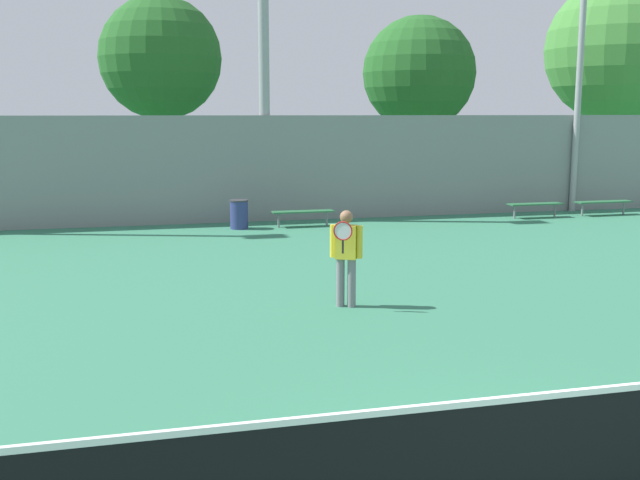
# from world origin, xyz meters

# --- Properties ---
(tennis_net) EXTENTS (11.33, 0.09, 1.09)m
(tennis_net) POSITION_xyz_m (0.00, 0.00, 0.56)
(tennis_net) COLOR #99999E
(tennis_net) RESTS_ON ground_plane
(tennis_player) EXTENTS (0.52, 0.50, 1.61)m
(tennis_player) POSITION_xyz_m (0.28, 6.79, 0.91)
(tennis_player) COLOR slate
(tennis_player) RESTS_ON ground_plane
(bench_courtside_near) EXTENTS (1.75, 0.40, 0.44)m
(bench_courtside_near) POSITION_xyz_m (1.55, 15.60, 0.40)
(bench_courtside_near) COLOR #28663D
(bench_courtside_near) RESTS_ON ground_plane
(bench_courtside_far) EXTENTS (1.71, 0.40, 0.44)m
(bench_courtside_far) POSITION_xyz_m (8.83, 15.60, 0.40)
(bench_courtside_far) COLOR #28663D
(bench_courtside_far) RESTS_ON ground_plane
(bench_adjacent_court) EXTENTS (1.84, 0.40, 0.44)m
(bench_adjacent_court) POSITION_xyz_m (11.21, 15.60, 0.40)
(bench_adjacent_court) COLOR #28663D
(bench_adjacent_court) RESTS_ON ground_plane
(light_pole_near_left) EXTENTS (0.90, 0.60, 8.81)m
(light_pole_near_left) POSITION_xyz_m (0.76, 17.13, 4.93)
(light_pole_near_left) COLOR #939399
(light_pole_near_left) RESTS_ON ground_plane
(light_pole_center_back) EXTENTS (0.90, 0.60, 9.79)m
(light_pole_center_back) POSITION_xyz_m (10.86, 16.77, 6.14)
(light_pole_center_back) COLOR #939399
(light_pole_center_back) RESTS_ON ground_plane
(trash_bin) EXTENTS (0.52, 0.52, 0.80)m
(trash_bin) POSITION_xyz_m (-0.25, 15.63, 0.40)
(trash_bin) COLOR navy
(trash_bin) RESTS_ON ground_plane
(back_fence) EXTENTS (30.67, 0.06, 3.10)m
(back_fence) POSITION_xyz_m (0.00, 16.91, 1.55)
(back_fence) COLOR gray
(back_fence) RESTS_ON ground_plane
(tree_green_tall) EXTENTS (4.37, 4.37, 6.88)m
(tree_green_tall) POSITION_xyz_m (7.88, 23.02, 4.66)
(tree_green_tall) COLOR brown
(tree_green_tall) RESTS_ON ground_plane
(tree_green_broad) EXTENTS (4.09, 4.09, 7.02)m
(tree_green_broad) POSITION_xyz_m (-1.99, 21.39, 4.94)
(tree_green_broad) COLOR brown
(tree_green_broad) RESTS_ON ground_plane
(tree_dark_dense) EXTENTS (5.94, 5.94, 8.70)m
(tree_dark_dense) POSITION_xyz_m (16.65, 23.04, 5.71)
(tree_dark_dense) COLOR brown
(tree_dark_dense) RESTS_ON ground_plane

